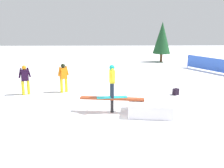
% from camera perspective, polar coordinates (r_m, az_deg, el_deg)
% --- Properties ---
extents(ground_plane, '(60.00, 60.00, 0.00)m').
position_cam_1_polar(ground_plane, '(10.88, 0.00, -6.47)').
color(ground_plane, white).
extents(rail_feature, '(2.76, 0.61, 0.67)m').
position_cam_1_polar(rail_feature, '(10.70, 0.00, -3.60)').
color(rail_feature, black).
rests_on(rail_feature, ground).
extents(snow_kicker_ramp, '(1.97, 1.71, 0.56)m').
position_cam_1_polar(snow_kicker_ramp, '(10.75, 8.67, -5.33)').
color(snow_kicker_ramp, white).
rests_on(snow_kicker_ramp, ground).
extents(main_rider_on_rail, '(1.32, 0.71, 1.42)m').
position_cam_1_polar(main_rider_on_rail, '(10.48, 0.00, 0.61)').
color(main_rider_on_rail, '#1CC3CA').
rests_on(main_rider_on_rail, rail_feature).
extents(bystander_black, '(0.62, 0.37, 1.59)m').
position_cam_1_polar(bystander_black, '(13.99, -19.28, 1.23)').
color(bystander_black, gold).
rests_on(bystander_black, ground).
extents(bystander_orange, '(0.59, 0.46, 1.61)m').
position_cam_1_polar(bystander_orange, '(13.91, -11.03, 1.73)').
color(bystander_orange, yellow).
rests_on(bystander_orange, ground).
extents(backpack_on_snow, '(0.37, 0.35, 0.34)m').
position_cam_1_polar(backpack_on_snow, '(13.77, 14.37, -1.73)').
color(backpack_on_snow, black).
rests_on(backpack_on_snow, ground).
extents(safety_fence, '(3.00, 4.85, 1.10)m').
position_cam_1_polar(safety_fence, '(20.46, 22.92, 3.95)').
color(safety_fence, blue).
rests_on(safety_fence, ground).
extents(pine_tree_near, '(1.67, 1.67, 3.79)m').
position_cam_1_polar(pine_tree_near, '(24.45, 11.37, 10.31)').
color(pine_tree_near, '#4C331E').
rests_on(pine_tree_near, ground).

